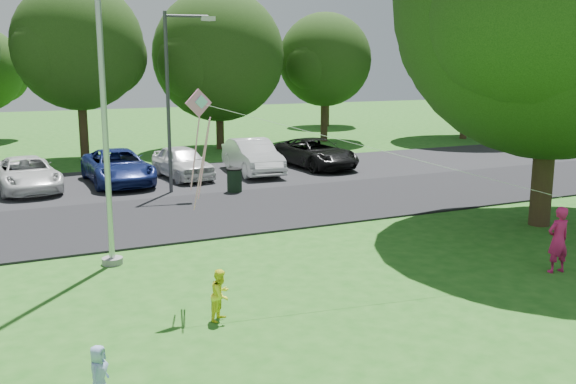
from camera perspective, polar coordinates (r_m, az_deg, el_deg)
name	(u,v)px	position (r m, az deg, el deg)	size (l,w,h in m)	color
ground	(341,311)	(12.82, 4.78, -10.53)	(120.00, 120.00, 0.00)	#225F19
park_road	(201,214)	(20.73, -7.78, -1.97)	(60.00, 6.00, 0.06)	black
parking_strip	(152,181)	(26.88, -12.00, 0.95)	(42.00, 7.00, 0.06)	black
flagpole	(103,90)	(15.48, -16.14, 8.68)	(0.50, 0.50, 10.00)	#B7BABF
street_lamp	(175,86)	(23.89, -10.04, 9.25)	(1.84, 0.52, 6.60)	#3F3F44
trash_can	(234,181)	(24.01, -4.78, 1.00)	(0.59, 0.59, 0.94)	black
big_tree	(556,5)	(20.14, 22.72, 15.08)	(9.72, 9.17, 11.19)	#332316
tree_row	(138,45)	(35.34, -13.22, 12.59)	(64.35, 11.94, 10.88)	#332316
horizon_trees	(144,70)	(45.28, -12.69, 10.49)	(77.46, 7.20, 7.02)	#332316
parked_cars	(138,165)	(26.60, -13.18, 2.35)	(17.70, 5.27, 1.49)	#B2B7BF
woman	(558,240)	(16.07, 22.88, -3.92)	(0.57, 0.38, 1.57)	#C41A60
child_yellow	(221,295)	(12.28, -5.99, -9.06)	(0.48, 0.38, 1.00)	#F7F827
child_blue	(99,374)	(9.88, -16.47, -15.23)	(0.42, 0.27, 0.85)	#94A9E3
kite	(214,129)	(12.75, -6.58, 5.62)	(8.22, 2.11, 2.52)	pink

